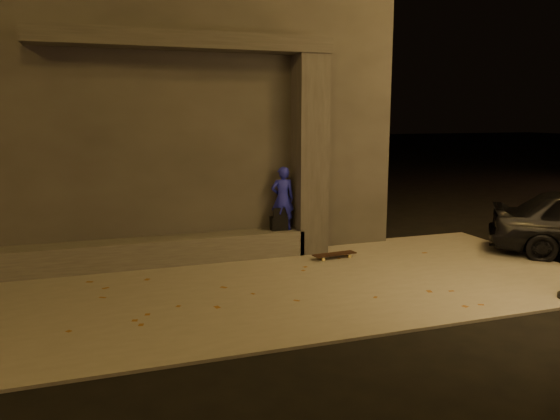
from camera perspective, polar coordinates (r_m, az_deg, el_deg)
name	(u,v)px	position (r m, az deg, el deg)	size (l,w,h in m)	color
ground	(295,342)	(6.46, 1.56, -13.62)	(120.00, 120.00, 0.00)	black
sidewalk	(247,289)	(8.23, -3.42, -8.21)	(11.00, 4.40, 0.04)	slate
building	(143,113)	(12.08, -14.13, 9.76)	(9.00, 5.10, 5.22)	#383533
ledge	(134,253)	(9.59, -15.02, -4.40)	(6.00, 0.55, 0.45)	#494742
column	(310,156)	(10.06, 3.12, 5.69)	(0.55, 0.55, 3.60)	#383533
canopy	(186,41)	(9.55, -9.77, 17.00)	(5.00, 0.70, 0.28)	#383533
skateboarder	(283,198)	(9.96, 0.28, 1.22)	(0.43, 0.28, 1.17)	#1B1FB5
backpack	(279,222)	(10.01, -0.13, -1.28)	(0.31, 0.20, 0.42)	black
skateboard	(334,254)	(9.85, 5.71, -4.64)	(0.82, 0.28, 0.09)	black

